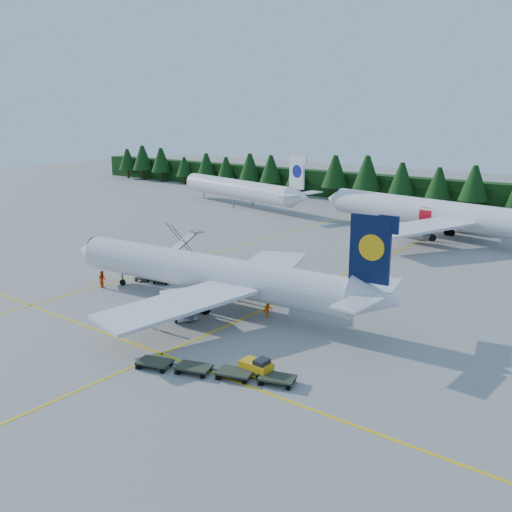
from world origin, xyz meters
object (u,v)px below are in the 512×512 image
Objects in this scene: airliner_navy at (202,272)px; baggage_tug at (257,367)px; airliner_red at (428,213)px; airstairs at (168,258)px; service_truck at (178,303)px.

airliner_navy is 15.20× the size of baggage_tug.
airstairs is (-19.86, -38.74, -2.90)m from airliner_red.
airstairs reaches higher than service_truck.
service_truck is 2.20× the size of baggage_tug.
airliner_red is 6.00× the size of airstairs.
baggage_tug is (9.44, -57.14, -3.17)m from airliner_red.
airstairs is at bearing 143.80° from airliner_navy.
airliner_red is at bearing 77.77° from airliner_navy.
airliner_red is 17.19× the size of baggage_tug.
airstairs is 1.31× the size of service_truck.
service_truck reaches higher than baggage_tug.
airliner_navy is 4.74m from service_truck.
service_truck is (14.82, -12.66, 0.32)m from airstairs.
airliner_red reaches higher than airliner_navy.
service_truck is at bearing 159.51° from baggage_tug.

